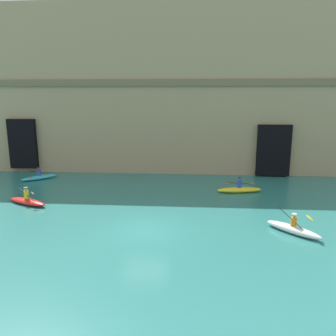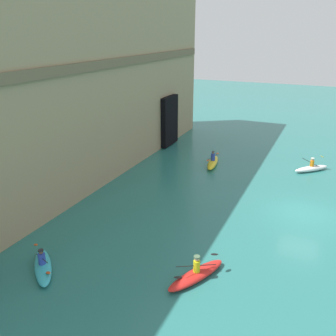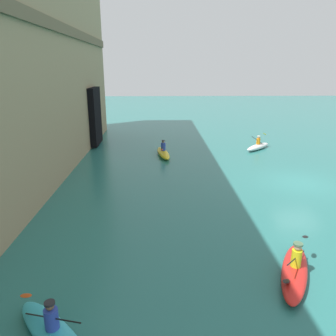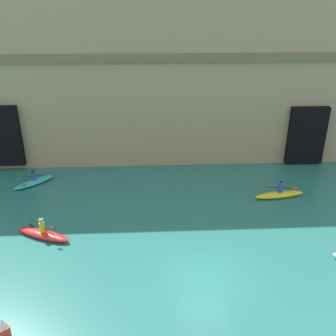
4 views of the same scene
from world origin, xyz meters
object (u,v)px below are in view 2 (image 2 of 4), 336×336
Objects in this scene: kayak_cyan at (43,266)px; kayak_yellow at (213,162)px; kayak_red at (196,274)px; kayak_white at (311,168)px.

kayak_yellow reaches higher than kayak_cyan.
kayak_cyan is 0.79× the size of kayak_yellow.
kayak_red reaches higher than kayak_yellow.
kayak_white reaches higher than kayak_yellow.
kayak_cyan is 0.81× the size of kayak_red.
kayak_cyan is 17.63m from kayak_yellow.
kayak_white is 7.93m from kayak_yellow.
kayak_white is 0.78× the size of kayak_red.
kayak_cyan is 21.96m from kayak_white.
kayak_cyan is at bearing 16.38° from kayak_white.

